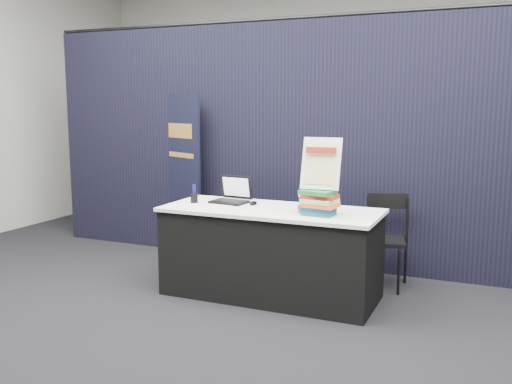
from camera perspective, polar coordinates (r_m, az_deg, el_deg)
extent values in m
plane|color=black|center=(4.43, -1.30, -12.44)|extent=(8.00, 8.00, 0.00)
cube|color=#A6A59D|center=(7.93, 11.11, 9.73)|extent=(8.00, 0.02, 3.50)
cube|color=black|center=(5.63, 5.56, 4.66)|extent=(6.00, 0.08, 2.40)
cube|color=black|center=(4.80, 1.47, -6.23)|extent=(1.76, 0.71, 0.72)
cube|color=silver|center=(4.71, 1.49, -1.83)|extent=(1.80, 0.75, 0.03)
cube|color=black|center=(4.95, -2.72, -1.00)|extent=(0.32, 0.24, 0.02)
cube|color=black|center=(5.03, -2.19, 0.48)|extent=(0.30, 0.08, 0.21)
cube|color=silver|center=(5.02, -2.23, 0.46)|extent=(0.26, 0.06, 0.16)
ellipsoid|color=black|center=(4.87, -0.28, -1.12)|extent=(0.07, 0.10, 0.03)
cube|color=white|center=(4.83, -6.13, -1.41)|extent=(0.38, 0.31, 0.00)
cube|color=white|center=(4.82, -4.24, -1.42)|extent=(0.33, 0.26, 0.00)
cube|color=silver|center=(4.78, -6.09, -1.53)|extent=(0.30, 0.24, 0.00)
cylinder|color=black|center=(4.98, -6.20, -0.64)|extent=(0.07, 0.07, 0.08)
cube|color=#175557|center=(4.45, 6.32, -2.11)|extent=(0.26, 0.21, 0.03)
cube|color=navy|center=(4.44, 6.33, -1.69)|extent=(0.26, 0.21, 0.03)
cube|color=orange|center=(4.44, 6.34, -1.27)|extent=(0.26, 0.21, 0.03)
cube|color=beige|center=(4.43, 6.34, -0.86)|extent=(0.26, 0.21, 0.03)
cube|color=maroon|center=(4.43, 6.35, -0.44)|extent=(0.26, 0.21, 0.03)
cube|color=#1E7232|center=(4.42, 6.36, -0.02)|extent=(0.26, 0.21, 0.03)
cube|color=#1E7232|center=(4.50, 6.11, -1.98)|extent=(0.28, 0.24, 0.03)
cube|color=#424346|center=(4.49, 6.12, -1.57)|extent=(0.28, 0.24, 0.03)
cube|color=tan|center=(4.49, 6.13, -1.15)|extent=(0.28, 0.24, 0.03)
cube|color=navy|center=(4.48, 6.14, -0.74)|extent=(0.28, 0.24, 0.03)
cube|color=white|center=(4.48, 6.14, -0.32)|extent=(0.28, 0.24, 0.03)
cube|color=black|center=(4.40, 6.31, 0.36)|extent=(0.20, 0.02, 0.01)
cylinder|color=black|center=(4.49, 5.67, 2.05)|extent=(0.01, 0.10, 0.29)
cylinder|color=black|center=(4.44, 7.66, 1.94)|extent=(0.01, 0.10, 0.29)
cube|color=white|center=(4.42, 6.53, 2.86)|extent=(0.31, 0.13, 0.40)
cube|color=#F5E599|center=(4.42, 6.50, 2.85)|extent=(0.25, 0.10, 0.32)
cube|color=maroon|center=(4.40, 6.51, 4.16)|extent=(0.24, 0.02, 0.05)
cube|color=black|center=(6.31, -7.49, -5.65)|extent=(0.70, 0.39, 0.07)
cube|color=black|center=(6.18, -7.55, 1.76)|extent=(0.63, 0.31, 1.70)
cube|color=gold|center=(6.12, -7.73, 6.09)|extent=(0.43, 0.20, 0.15)
cube|color=gold|center=(6.14, -7.68, 3.71)|extent=(0.47, 0.22, 0.05)
cylinder|color=black|center=(5.07, 10.15, -7.45)|extent=(0.02, 0.02, 0.39)
cylinder|color=black|center=(5.00, 14.08, -7.80)|extent=(0.02, 0.02, 0.39)
cylinder|color=black|center=(5.40, 11.03, -6.46)|extent=(0.02, 0.02, 0.39)
cylinder|color=black|center=(5.34, 14.72, -6.77)|extent=(0.02, 0.02, 0.39)
cube|color=black|center=(5.15, 12.58, -4.81)|extent=(0.45, 0.45, 0.04)
cube|color=black|center=(5.25, 13.07, -0.85)|extent=(0.35, 0.11, 0.14)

